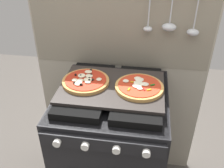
{
  "coord_description": "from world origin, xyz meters",
  "views": [
    {
      "loc": [
        0.17,
        -1.1,
        1.63
      ],
      "look_at": [
        0.0,
        0.0,
        0.93
      ],
      "focal_mm": 40.49,
      "sensor_mm": 36.0,
      "label": 1
    }
  ],
  "objects_px": {
    "baking_tray": "(112,87)",
    "pizza_left": "(86,81)",
    "pizza_right": "(139,86)",
    "stove": "(112,149)"
  },
  "relations": [
    {
      "from": "baking_tray",
      "to": "pizza_left",
      "type": "relative_size",
      "value": 2.17
    },
    {
      "from": "baking_tray",
      "to": "pizza_right",
      "type": "relative_size",
      "value": 2.17
    },
    {
      "from": "pizza_right",
      "to": "stove",
      "type": "bearing_deg",
      "value": 178.56
    },
    {
      "from": "stove",
      "to": "baking_tray",
      "type": "xyz_separation_m",
      "value": [
        0.0,
        0.0,
        0.46
      ]
    },
    {
      "from": "baking_tray",
      "to": "pizza_left",
      "type": "height_order",
      "value": "pizza_left"
    },
    {
      "from": "pizza_left",
      "to": "pizza_right",
      "type": "relative_size",
      "value": 1.0
    },
    {
      "from": "pizza_left",
      "to": "pizza_right",
      "type": "xyz_separation_m",
      "value": [
        0.28,
        -0.01,
        -0.0
      ]
    },
    {
      "from": "pizza_left",
      "to": "pizza_right",
      "type": "height_order",
      "value": "pizza_left"
    },
    {
      "from": "stove",
      "to": "pizza_left",
      "type": "bearing_deg",
      "value": 176.72
    },
    {
      "from": "stove",
      "to": "baking_tray",
      "type": "relative_size",
      "value": 1.67
    }
  ]
}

